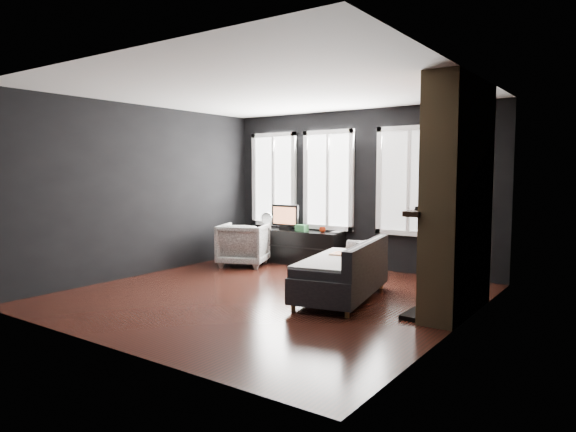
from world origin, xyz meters
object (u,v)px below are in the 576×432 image
Objects in this scene: armchair at (244,242)px; mug at (323,229)px; media_console at (297,247)px; monitor at (285,215)px; book at (333,226)px; mantel_vase at (449,198)px; sofa at (341,270)px.

armchair is 1.40m from mug.
media_console is 0.61m from monitor.
mug is 0.49× the size of book.
media_console is at bearing -153.66° from armchair.
armchair is 0.99m from media_console.
book is 2.82m from mantel_vase.
armchair is 1.59m from book.
mantel_vase reaches higher than sofa.
armchair is 0.47× the size of media_console.
sofa reaches higher than mug.
sofa is 2.18× the size of armchair.
armchair is 7.31× the size of mug.
monitor is 5.13× the size of mug.
sofa is 15.96× the size of mug.
book reaches higher than mug.
mantel_vase is (3.35, -1.15, 0.47)m from monitor.
monitor is (0.40, 0.70, 0.44)m from armchair.
monitor is 0.80m from mug.
book is (1.31, 0.84, 0.30)m from armchair.
armchair is at bearing -147.81° from mug.
mug is at bearing -142.87° from book.
armchair is 4.20× the size of mantel_vase.
sofa is 2.33m from mug.
sofa is 3.11× the size of monitor.
mantel_vase is at bearing 150.02° from armchair.
book is (0.14, 0.11, 0.06)m from mug.
book is (-1.27, 1.95, 0.33)m from sofa.
mug is 0.19m from book.
monitor is 2.54× the size of book.
sofa is 1.03× the size of media_console.
monitor reaches higher than media_console.
media_console is (-1.94, 1.85, -0.09)m from sofa.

